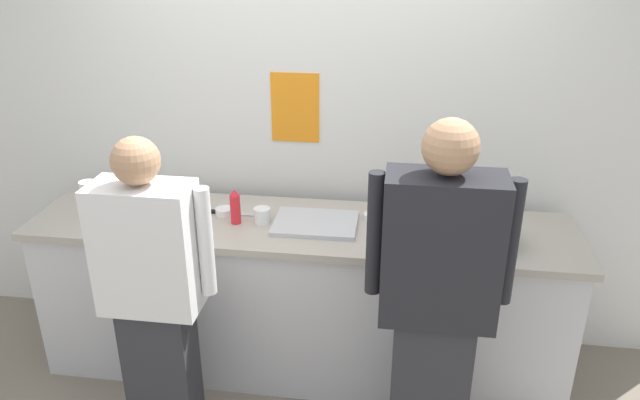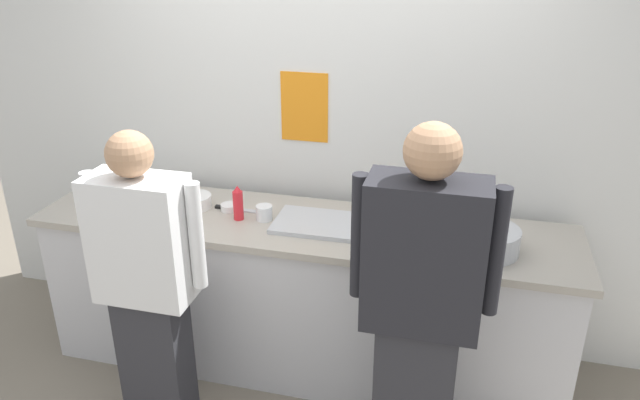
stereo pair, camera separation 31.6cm
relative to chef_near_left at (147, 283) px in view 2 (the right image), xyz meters
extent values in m
cube|color=silver|center=(0.58, 1.12, 0.60)|extent=(4.63, 0.10, 2.89)
cube|color=orange|center=(0.49, 1.06, 0.61)|extent=(0.28, 0.01, 0.40)
cube|color=silver|center=(0.58, 0.65, -0.40)|extent=(2.89, 0.62, 0.89)
cube|color=#A8A093|center=(0.58, 0.65, 0.07)|extent=(2.95, 0.68, 0.04)
cube|color=#2D2D33|center=(0.00, 0.00, -0.46)|extent=(0.32, 0.20, 0.77)
cube|color=white|center=(0.00, 0.00, 0.23)|extent=(0.45, 0.24, 0.61)
cylinder|color=white|center=(-0.26, 0.04, 0.26)|extent=(0.07, 0.07, 0.52)
cylinder|color=white|center=(0.26, 0.04, 0.26)|extent=(0.07, 0.07, 0.52)
sphere|color=tan|center=(0.00, 0.00, 0.65)|extent=(0.21, 0.21, 0.21)
cube|color=#2D2D33|center=(1.29, 0.00, -0.43)|extent=(0.35, 0.20, 0.83)
cube|color=#232328|center=(1.29, 0.00, 0.32)|extent=(0.49, 0.24, 0.66)
cylinder|color=#232328|center=(1.01, 0.04, 0.35)|extent=(0.07, 0.07, 0.56)
cylinder|color=#232328|center=(1.56, 0.04, 0.35)|extent=(0.07, 0.07, 0.56)
sphere|color=tan|center=(1.29, 0.00, 0.77)|extent=(0.23, 0.23, 0.23)
cylinder|color=white|center=(-0.07, 0.69, 0.09)|extent=(0.20, 0.20, 0.01)
cylinder|color=white|center=(-0.07, 0.69, 0.10)|extent=(0.20, 0.20, 0.01)
cylinder|color=white|center=(-0.07, 0.69, 0.12)|extent=(0.20, 0.20, 0.01)
cylinder|color=white|center=(-0.07, 0.69, 0.13)|extent=(0.20, 0.20, 0.01)
cylinder|color=white|center=(-0.07, 0.69, 0.14)|extent=(0.20, 0.20, 0.01)
cylinder|color=white|center=(-0.07, 0.69, 0.15)|extent=(0.20, 0.20, 0.01)
cylinder|color=white|center=(-0.51, 0.61, 0.09)|extent=(0.21, 0.21, 0.01)
cylinder|color=white|center=(-0.51, 0.61, 0.10)|extent=(0.21, 0.21, 0.01)
cylinder|color=white|center=(-0.51, 0.61, 0.12)|extent=(0.21, 0.21, 0.01)
cylinder|color=white|center=(-0.51, 0.61, 0.13)|extent=(0.21, 0.21, 0.01)
cylinder|color=white|center=(-0.51, 0.61, 0.14)|extent=(0.21, 0.21, 0.01)
cylinder|color=white|center=(-0.51, 0.61, 0.15)|extent=(0.21, 0.21, 0.01)
cylinder|color=#B7BABF|center=(1.54, 0.56, 0.15)|extent=(0.33, 0.33, 0.12)
cube|color=#B7BABF|center=(0.66, 0.64, 0.10)|extent=(0.45, 0.34, 0.02)
cylinder|color=red|center=(0.24, 0.61, 0.17)|extent=(0.06, 0.06, 0.16)
cone|color=red|center=(0.24, 0.61, 0.27)|extent=(0.05, 0.05, 0.04)
cylinder|color=orange|center=(1.15, 0.83, 0.17)|extent=(0.06, 0.06, 0.17)
cone|color=orange|center=(1.15, 0.83, 0.28)|extent=(0.05, 0.05, 0.04)
cylinder|color=white|center=(-0.32, 0.65, 0.11)|extent=(0.11, 0.11, 0.05)
cylinder|color=red|center=(-0.32, 0.65, 0.13)|extent=(0.09, 0.09, 0.01)
cylinder|color=white|center=(0.14, 0.70, 0.10)|extent=(0.10, 0.10, 0.04)
cylinder|color=gold|center=(0.14, 0.70, 0.12)|extent=(0.08, 0.08, 0.01)
cylinder|color=white|center=(1.21, 0.46, 0.11)|extent=(0.09, 0.09, 0.05)
cylinder|color=orange|center=(1.21, 0.46, 0.13)|extent=(0.08, 0.08, 0.01)
cylinder|color=white|center=(0.96, 0.75, 0.10)|extent=(0.09, 0.09, 0.04)
cylinder|color=red|center=(0.96, 0.75, 0.11)|extent=(0.08, 0.08, 0.01)
cylinder|color=white|center=(0.37, 0.63, 0.13)|extent=(0.09, 0.09, 0.08)
cube|color=#B7BABF|center=(0.23, 0.71, 0.09)|extent=(0.19, 0.03, 0.01)
cube|color=black|center=(0.10, 0.71, 0.09)|extent=(0.09, 0.03, 0.02)
camera|label=1|loc=(1.10, -2.25, 1.52)|focal=34.04mm
camera|label=2|loc=(1.41, -2.19, 1.52)|focal=34.04mm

